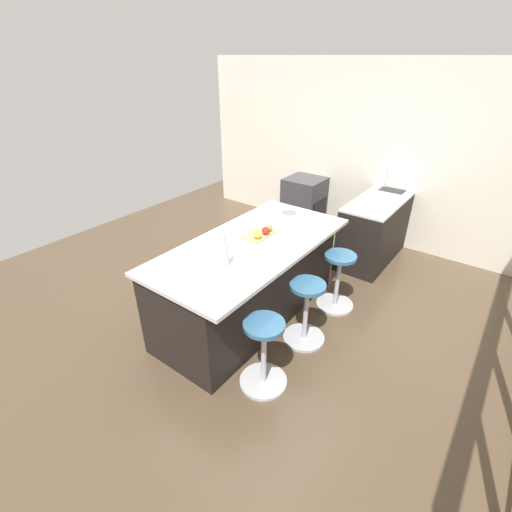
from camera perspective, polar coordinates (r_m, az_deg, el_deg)
ground_plane at (r=4.50m, az=0.42°, el=-7.22°), size 7.28×7.28×0.00m
interior_partition_left at (r=6.08m, az=15.77°, el=15.35°), size 0.12×5.60×2.66m
sink_cabinet at (r=5.83m, az=19.33°, el=5.14°), size 2.04×0.60×1.19m
oven_range at (r=6.32m, az=7.54°, el=8.18°), size 0.60×0.61×0.88m
kitchen_island at (r=4.05m, az=-1.11°, el=-3.62°), size 2.33×1.11×0.94m
stool_by_window at (r=4.36m, az=12.64°, el=-4.08°), size 0.44×0.44×0.70m
stool_middle at (r=3.81m, az=7.78°, el=-9.02°), size 0.44×0.44×0.70m
stool_near_camera at (r=3.33m, az=1.21°, el=-15.39°), size 0.44×0.44×0.70m
cutting_board at (r=3.94m, az=0.34°, el=3.35°), size 0.36×0.24×0.02m
apple_yellow at (r=3.82m, az=0.24°, el=3.37°), size 0.09×0.09×0.09m
apple_red at (r=3.91m, az=1.52°, el=4.00°), size 0.09×0.09×0.09m
apple_green at (r=3.99m, az=2.08°, el=4.42°), size 0.07×0.07×0.07m
water_bottle at (r=3.34m, az=-4.87°, el=0.34°), size 0.06×0.06×0.31m
fruit_bowl at (r=4.39m, az=5.18°, el=6.41°), size 0.23×0.23×0.07m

